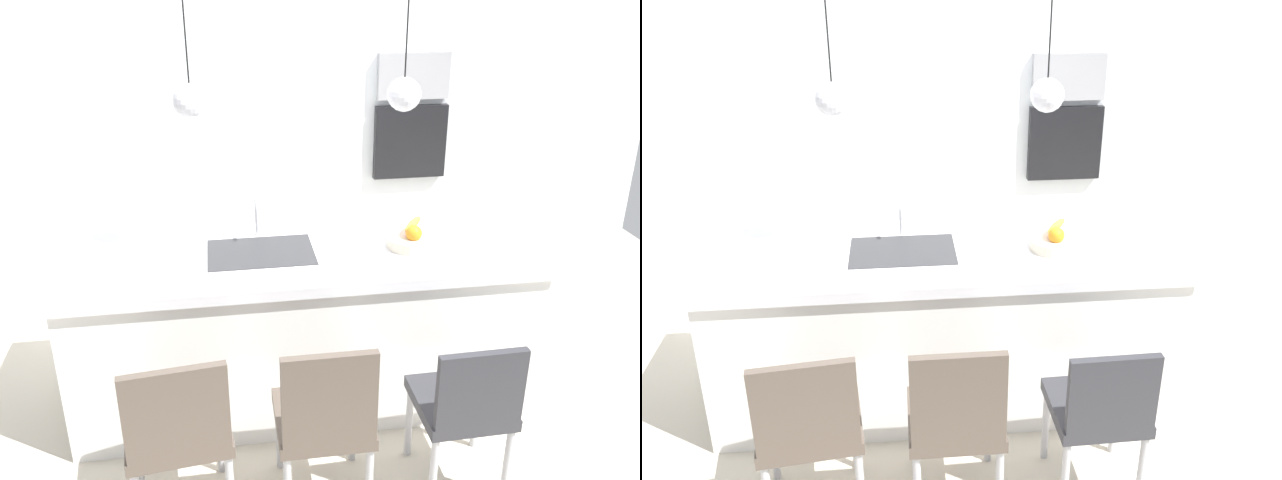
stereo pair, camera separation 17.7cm
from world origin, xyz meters
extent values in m
plane|color=beige|center=(0.00, 0.00, 0.00)|extent=(6.60, 6.60, 0.00)
cube|color=white|center=(0.00, 1.65, 1.30)|extent=(6.00, 0.10, 2.60)
cube|color=white|center=(0.00, 0.00, 0.43)|extent=(2.46, 0.83, 0.86)
cube|color=white|center=(0.00, 0.00, 0.89)|extent=(2.52, 0.89, 0.06)
cube|color=#2D2D30|center=(-0.22, 0.00, 0.91)|extent=(0.56, 0.40, 0.02)
cylinder|color=silver|center=(-0.22, 0.24, 1.03)|extent=(0.02, 0.02, 0.22)
cylinder|color=silver|center=(-0.22, 0.16, 1.13)|extent=(0.02, 0.16, 0.02)
cylinder|color=beige|center=(0.60, -0.05, 0.95)|extent=(0.28, 0.28, 0.06)
sphere|color=red|center=(0.59, -0.04, 1.01)|extent=(0.07, 0.07, 0.07)
sphere|color=orange|center=(0.59, -0.08, 1.01)|extent=(0.09, 0.09, 0.09)
ellipsoid|color=yellow|center=(0.61, 0.00, 1.03)|extent=(0.15, 0.17, 0.06)
cube|color=#9E9EA3|center=(1.05, 1.58, 1.55)|extent=(0.54, 0.08, 0.34)
cube|color=black|center=(1.05, 1.58, 1.05)|extent=(0.56, 0.08, 0.56)
cube|color=brown|center=(-0.66, -0.79, 0.45)|extent=(0.49, 0.48, 0.06)
cube|color=brown|center=(-0.64, -0.99, 0.69)|extent=(0.43, 0.09, 0.41)
cylinder|color=#B2B2B7|center=(-0.49, -0.58, 0.21)|extent=(0.04, 0.04, 0.42)
cylinder|color=#B2B2B7|center=(-0.88, -0.62, 0.21)|extent=(0.04, 0.04, 0.42)
cube|color=brown|center=(-0.02, -0.79, 0.43)|extent=(0.43, 0.44, 0.06)
cube|color=brown|center=(-0.02, -0.99, 0.68)|extent=(0.40, 0.04, 0.44)
cylinder|color=#B2B2B7|center=(0.17, -0.60, 0.20)|extent=(0.04, 0.04, 0.40)
cylinder|color=#B2B2B7|center=(-0.20, -0.60, 0.20)|extent=(0.04, 0.04, 0.40)
cube|color=#333338|center=(0.64, -0.79, 0.44)|extent=(0.43, 0.44, 0.06)
cube|color=#333338|center=(0.65, -0.98, 0.65)|extent=(0.40, 0.05, 0.37)
cylinder|color=#B2B2B7|center=(0.82, -0.60, 0.20)|extent=(0.04, 0.04, 0.41)
cylinder|color=#B2B2B7|center=(0.46, -0.61, 0.20)|extent=(0.04, 0.04, 0.41)
cylinder|color=#B2B2B7|center=(0.82, -0.97, 0.20)|extent=(0.04, 0.04, 0.41)
cylinder|color=#B2B2B7|center=(0.47, -0.98, 0.20)|extent=(0.04, 0.04, 0.41)
sphere|color=silver|center=(-0.52, 0.00, 1.73)|extent=(0.17, 0.17, 0.17)
cylinder|color=black|center=(-0.52, 0.00, 2.12)|extent=(0.01, 0.01, 0.60)
sphere|color=silver|center=(0.52, 0.00, 1.73)|extent=(0.17, 0.17, 0.17)
cylinder|color=black|center=(0.52, 0.00, 2.12)|extent=(0.01, 0.01, 0.60)
camera|label=1|loc=(-0.41, -3.19, 2.38)|focal=37.06mm
camera|label=2|loc=(-0.23, -3.21, 2.38)|focal=37.06mm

